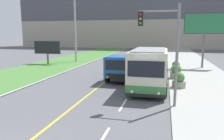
# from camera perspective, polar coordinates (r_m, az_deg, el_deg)

# --- Properties ---
(apartment_block_background) EXTENTS (80.00, 8.04, 23.17)m
(apartment_block_background) POSITION_cam_1_polar(r_m,az_deg,el_deg) (67.15, 9.62, 15.65)
(apartment_block_background) COLOR #A89E8E
(apartment_block_background) RESTS_ON ground_plane
(city_bus) EXTENTS (2.70, 5.95, 3.09)m
(city_bus) POSITION_cam_1_polar(r_m,az_deg,el_deg) (16.46, 9.63, 0.11)
(city_bus) COLOR beige
(city_bus) RESTS_ON ground_plane
(dump_truck) EXTENTS (2.55, 6.58, 2.31)m
(dump_truck) POSITION_cam_1_polar(r_m,az_deg,el_deg) (19.68, 2.85, 0.65)
(dump_truck) COLOR black
(dump_truck) RESTS_ON ground_plane
(utility_pole_far) EXTENTS (1.80, 0.28, 11.54)m
(utility_pole_far) POSITION_cam_1_polar(r_m,az_deg,el_deg) (33.48, -9.62, 12.11)
(utility_pole_far) COLOR #9E9E99
(utility_pole_far) RESTS_ON ground_plane
(traffic_light_mast) EXTENTS (2.28, 0.32, 5.82)m
(traffic_light_mast) POSITION_cam_1_polar(r_m,az_deg,el_deg) (12.61, 13.78, 6.97)
(traffic_light_mast) COLOR slate
(traffic_light_mast) RESTS_ON ground_plane
(billboard_large) EXTENTS (4.76, 0.24, 6.63)m
(billboard_large) POSITION_cam_1_polar(r_m,az_deg,el_deg) (28.82, 23.09, 10.55)
(billboard_large) COLOR #59595B
(billboard_large) RESTS_ON ground_plane
(billboard_small) EXTENTS (3.91, 0.24, 3.21)m
(billboard_small) POSITION_cam_1_polar(r_m,az_deg,el_deg) (31.63, -16.55, 5.52)
(billboard_small) COLOR #59595B
(billboard_small) RESTS_ON ground_plane
(planter_round_near) EXTENTS (1.03, 1.03, 1.19)m
(planter_round_near) POSITION_cam_1_polar(r_m,az_deg,el_deg) (17.66, 17.12, -2.71)
(planter_round_near) COLOR gray
(planter_round_near) RESTS_ON sidewalk_right
(planter_round_second) EXTENTS (1.14, 1.14, 1.29)m
(planter_round_second) POSITION_cam_1_polar(r_m,az_deg,el_deg) (21.25, 16.44, -0.56)
(planter_round_second) COLOR gray
(planter_round_second) RESTS_ON sidewalk_right
(planter_round_third) EXTENTS (1.03, 1.03, 1.20)m
(planter_round_third) POSITION_cam_1_polar(r_m,az_deg,el_deg) (24.88, 16.32, 0.77)
(planter_round_third) COLOR gray
(planter_round_third) RESTS_ON sidewalk_right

